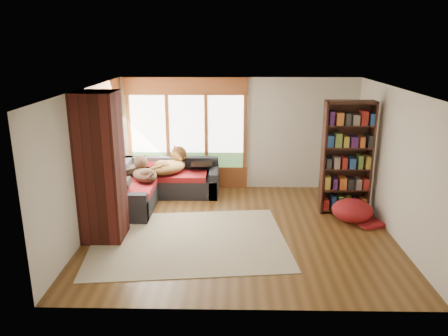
% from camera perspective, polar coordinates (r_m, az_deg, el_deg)
% --- Properties ---
extents(floor, '(5.50, 5.50, 0.00)m').
position_cam_1_polar(floor, '(8.21, 2.03, -8.11)').
color(floor, '#503316').
rests_on(floor, ground).
extents(ceiling, '(5.50, 5.50, 0.00)m').
position_cam_1_polar(ceiling, '(7.51, 2.24, 10.25)').
color(ceiling, white).
extents(wall_back, '(5.50, 0.04, 2.60)m').
position_cam_1_polar(wall_back, '(10.19, 1.91, 4.47)').
color(wall_back, silver).
rests_on(wall_back, ground).
extents(wall_front, '(5.50, 0.04, 2.60)m').
position_cam_1_polar(wall_front, '(5.40, 2.55, -6.54)').
color(wall_front, silver).
rests_on(wall_front, ground).
extents(wall_left, '(0.04, 5.00, 2.60)m').
position_cam_1_polar(wall_left, '(8.19, -17.50, 0.74)').
color(wall_left, silver).
rests_on(wall_left, ground).
extents(wall_right, '(0.04, 5.00, 2.60)m').
position_cam_1_polar(wall_right, '(8.28, 21.52, 0.51)').
color(wall_right, silver).
rests_on(wall_right, ground).
extents(windows_back, '(2.82, 0.10, 1.90)m').
position_cam_1_polar(windows_back, '(10.20, -4.86, 4.72)').
color(windows_back, '#964F26').
rests_on(windows_back, wall_back).
extents(windows_left, '(0.10, 2.62, 1.90)m').
position_cam_1_polar(windows_left, '(9.27, -15.06, 3.03)').
color(windows_left, '#964F26').
rests_on(windows_left, wall_left).
extents(roller_blind, '(0.03, 0.72, 0.90)m').
position_cam_1_polar(roller_blind, '(9.97, -13.78, 6.38)').
color(roller_blind, '#839858').
rests_on(roller_blind, wall_left).
extents(brick_chimney, '(0.70, 0.70, 2.60)m').
position_cam_1_polar(brick_chimney, '(7.76, -15.84, 0.03)').
color(brick_chimney, '#471914').
rests_on(brick_chimney, ground).
extents(sectional_sofa, '(2.20, 2.20, 0.80)m').
position_cam_1_polar(sectional_sofa, '(9.84, -9.55, -2.20)').
color(sectional_sofa, black).
rests_on(sectional_sofa, ground).
extents(area_rug, '(3.63, 2.93, 0.01)m').
position_cam_1_polar(area_rug, '(7.82, -4.60, -9.39)').
color(area_rug, beige).
rests_on(area_rug, ground).
extents(bookshelf, '(0.98, 0.33, 2.28)m').
position_cam_1_polar(bookshelf, '(9.03, 15.73, 1.26)').
color(bookshelf, '#391B13').
rests_on(bookshelf, ground).
extents(pouf, '(0.90, 0.90, 0.43)m').
position_cam_1_polar(pouf, '(8.88, 16.43, -5.27)').
color(pouf, maroon).
rests_on(pouf, area_rug).
extents(dog_tan, '(0.98, 1.02, 0.50)m').
position_cam_1_polar(dog_tan, '(9.79, -6.93, 0.79)').
color(dog_tan, brown).
rests_on(dog_tan, sectional_sofa).
extents(dog_brindle, '(0.78, 0.88, 0.43)m').
position_cam_1_polar(dog_brindle, '(9.40, -10.44, -0.27)').
color(dog_brindle, black).
rests_on(dog_brindle, sectional_sofa).
extents(throw_pillows, '(1.98, 1.68, 0.45)m').
position_cam_1_polar(throw_pillows, '(9.84, -9.31, 0.74)').
color(throw_pillows, black).
rests_on(throw_pillows, sectional_sofa).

